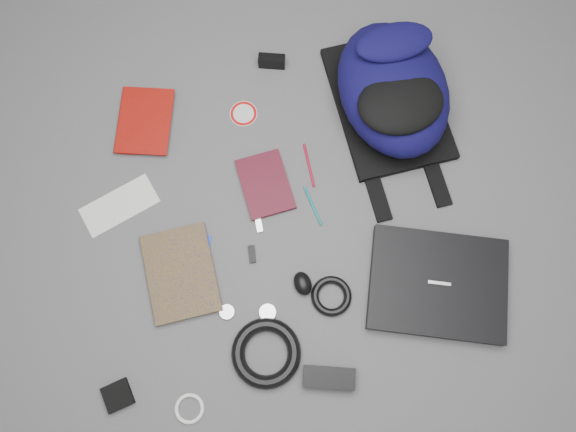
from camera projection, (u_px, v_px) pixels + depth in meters
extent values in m
plane|color=#4F4F51|center=(288.00, 218.00, 1.72)|extent=(4.00, 4.00, 0.00)
cube|color=black|center=(438.00, 284.00, 1.65)|extent=(0.47, 0.41, 0.04)
imported|color=maroon|center=(118.00, 120.00, 1.80)|extent=(0.22, 0.26, 0.03)
imported|color=#9B750B|center=(147.00, 281.00, 1.66)|extent=(0.22, 0.29, 0.02)
cube|color=silver|center=(119.00, 206.00, 1.73)|extent=(0.25, 0.18, 0.00)
cube|color=#3A0B14|center=(265.00, 184.00, 1.74)|extent=(0.17, 0.22, 0.02)
cube|color=black|center=(272.00, 61.00, 1.84)|extent=(0.09, 0.05, 0.05)
cylinder|color=silver|center=(244.00, 114.00, 1.81)|extent=(0.09, 0.09, 0.00)
cylinder|color=#0C6F6B|center=(313.00, 206.00, 1.73)|extent=(0.04, 0.13, 0.01)
cylinder|color=maroon|center=(309.00, 165.00, 1.76)|extent=(0.01, 0.15, 0.01)
cube|color=#1834B6|center=(201.00, 248.00, 1.69)|extent=(0.07, 0.09, 0.00)
cube|color=black|center=(252.00, 254.00, 1.69)|extent=(0.02, 0.05, 0.01)
cube|color=silver|center=(259.00, 225.00, 1.71)|extent=(0.02, 0.05, 0.01)
ellipsoid|color=black|center=(303.00, 283.00, 1.65)|extent=(0.06, 0.08, 0.04)
cylinder|color=#AAAAAC|center=(227.00, 312.00, 1.64)|extent=(0.05, 0.05, 0.01)
cylinder|color=silver|center=(268.00, 312.00, 1.64)|extent=(0.05, 0.05, 0.01)
torus|color=black|center=(331.00, 296.00, 1.65)|extent=(0.15, 0.15, 0.02)
cube|color=black|center=(329.00, 378.00, 1.58)|extent=(0.16, 0.09, 0.04)
torus|color=black|center=(266.00, 353.00, 1.60)|extent=(0.26, 0.26, 0.04)
cube|color=black|center=(118.00, 396.00, 1.57)|extent=(0.09, 0.09, 0.02)
torus|color=white|center=(189.00, 409.00, 1.57)|extent=(0.10, 0.10, 0.01)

